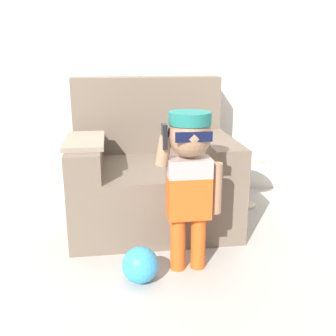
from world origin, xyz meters
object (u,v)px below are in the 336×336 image
object	(u,v)px
person_child	(190,168)
side_table	(246,177)
armchair	(151,172)
toy_ball	(140,265)

from	to	relation	value
person_child	side_table	xyz separation A→B (m)	(0.64, 0.88, -0.36)
person_child	armchair	bearing A→B (deg)	100.49
armchair	side_table	size ratio (longest dim) A/B	2.81
person_child	toy_ball	bearing A→B (deg)	-159.99
armchair	person_child	bearing A→B (deg)	-79.51
armchair	toy_ball	xyz separation A→B (m)	(-0.15, -0.85, -0.26)
armchair	side_table	bearing A→B (deg)	9.29
armchair	side_table	xyz separation A→B (m)	(0.78, 0.13, -0.11)
side_table	person_child	bearing A→B (deg)	-126.05
armchair	toy_ball	size ratio (longest dim) A/B	5.73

